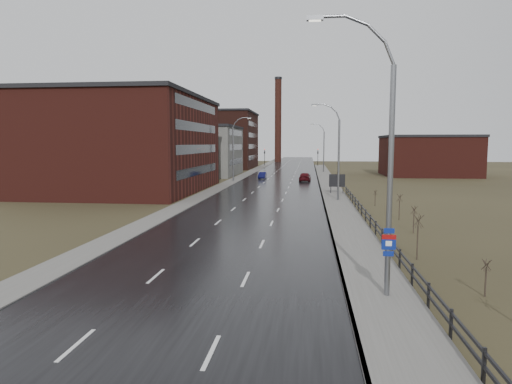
% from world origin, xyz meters
% --- Properties ---
extents(ground, '(320.00, 320.00, 0.00)m').
position_xyz_m(ground, '(0.00, 0.00, 0.00)').
color(ground, '#2D2819').
rests_on(ground, ground).
extents(road, '(14.00, 300.00, 0.06)m').
position_xyz_m(road, '(0.00, 60.00, 0.03)').
color(road, black).
rests_on(road, ground).
extents(sidewalk_right, '(3.20, 180.00, 0.18)m').
position_xyz_m(sidewalk_right, '(8.60, 35.00, 0.09)').
color(sidewalk_right, '#595651').
rests_on(sidewalk_right, ground).
extents(curb_right, '(0.16, 180.00, 0.18)m').
position_xyz_m(curb_right, '(7.08, 35.00, 0.09)').
color(curb_right, slate).
rests_on(curb_right, ground).
extents(sidewalk_left, '(2.40, 260.00, 0.12)m').
position_xyz_m(sidewalk_left, '(-8.20, 60.00, 0.06)').
color(sidewalk_left, '#595651').
rests_on(sidewalk_left, ground).
extents(warehouse_near, '(22.44, 28.56, 13.50)m').
position_xyz_m(warehouse_near, '(-20.99, 45.00, 6.76)').
color(warehouse_near, '#471914').
rests_on(warehouse_near, ground).
extents(warehouse_mid, '(16.32, 20.40, 10.50)m').
position_xyz_m(warehouse_mid, '(-17.99, 78.00, 5.26)').
color(warehouse_mid, slate).
rests_on(warehouse_mid, ground).
extents(warehouse_far, '(26.52, 24.48, 15.50)m').
position_xyz_m(warehouse_far, '(-22.99, 108.00, 7.76)').
color(warehouse_far, '#331611').
rests_on(warehouse_far, ground).
extents(building_right, '(18.36, 16.32, 8.50)m').
position_xyz_m(building_right, '(30.30, 82.00, 4.26)').
color(building_right, '#471914').
rests_on(building_right, ground).
extents(smokestack, '(2.70, 2.70, 30.70)m').
position_xyz_m(smokestack, '(-6.00, 150.00, 15.50)').
color(smokestack, '#331611').
rests_on(smokestack, ground).
extents(streetlight_main, '(3.91, 0.29, 12.11)m').
position_xyz_m(streetlight_main, '(8.47, 2.00, 6.06)').
color(streetlight_main, slate).
rests_on(streetlight_main, ground).
extents(streetlight_right_mid, '(3.36, 0.28, 11.35)m').
position_xyz_m(streetlight_right_mid, '(8.50, 36.00, 5.84)').
color(streetlight_right_mid, slate).
rests_on(streetlight_right_mid, ground).
extents(streetlight_left, '(3.36, 0.28, 11.35)m').
position_xyz_m(streetlight_left, '(-7.70, 62.00, 5.84)').
color(streetlight_left, slate).
rests_on(streetlight_left, ground).
extents(streetlight_right_far, '(3.36, 0.28, 11.35)m').
position_xyz_m(streetlight_right_far, '(8.50, 90.00, 5.84)').
color(streetlight_right_far, slate).
rests_on(streetlight_right_far, ground).
extents(guardrail, '(0.10, 53.05, 1.10)m').
position_xyz_m(guardrail, '(10.30, 18.31, 0.71)').
color(guardrail, black).
rests_on(guardrail, ground).
extents(shrub_b, '(0.41, 0.43, 1.69)m').
position_xyz_m(shrub_b, '(13.19, 2.82, 0.90)').
color(shrub_b, '#382D23').
rests_on(shrub_b, ground).
extents(shrub_c, '(0.63, 0.67, 2.69)m').
position_xyz_m(shrub_c, '(11.70, 9.16, 1.43)').
color(shrub_c, '#382D23').
rests_on(shrub_c, ground).
extents(shrub_d, '(0.50, 0.53, 2.10)m').
position_xyz_m(shrub_d, '(13.27, 17.23, 1.11)').
color(shrub_d, '#382D23').
rests_on(shrub_d, ground).
extents(shrub_e, '(0.55, 0.58, 2.33)m').
position_xyz_m(shrub_e, '(13.40, 23.48, 1.24)').
color(shrub_e, '#382D23').
rests_on(shrub_e, ground).
extents(shrub_f, '(0.42, 0.44, 1.74)m').
position_xyz_m(shrub_f, '(12.57, 32.55, 0.92)').
color(shrub_f, '#382D23').
rests_on(shrub_f, ground).
extents(billboard, '(2.10, 0.17, 2.72)m').
position_xyz_m(billboard, '(9.10, 43.21, 1.80)').
color(billboard, black).
rests_on(billboard, ground).
extents(traffic_light_left, '(0.58, 2.73, 5.30)m').
position_xyz_m(traffic_light_left, '(-8.00, 120.00, 4.60)').
color(traffic_light_left, black).
rests_on(traffic_light_left, ground).
extents(traffic_light_right, '(0.58, 2.73, 5.30)m').
position_xyz_m(traffic_light_right, '(8.00, 120.00, 4.60)').
color(traffic_light_right, black).
rests_on(traffic_light_right, ground).
extents(car_near, '(1.36, 3.87, 1.27)m').
position_xyz_m(car_near, '(-3.44, 68.65, 0.64)').
color(car_near, '#0C0D3C').
rests_on(car_near, ground).
extents(car_far, '(2.22, 4.94, 1.65)m').
position_xyz_m(car_far, '(4.69, 63.73, 0.82)').
color(car_far, '#430B10').
rests_on(car_far, ground).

